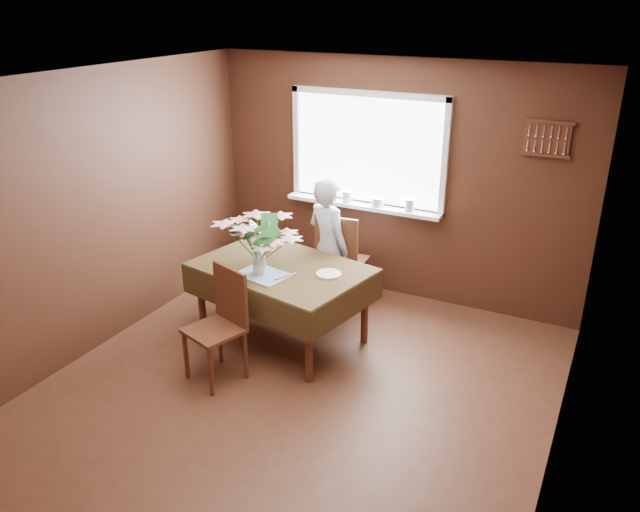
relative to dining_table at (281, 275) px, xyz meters
The scene contains 15 objects.
floor 1.17m from the dining_table, 56.68° to the right, with size 4.50×4.50×0.00m, color #482719.
ceiling 2.08m from the dining_table, 56.68° to the right, with size 4.50×4.50×0.00m, color white.
wall_back 1.64m from the dining_table, 69.64° to the left, with size 4.00×4.00×0.00m, color brown.
wall_front 3.16m from the dining_table, 80.11° to the right, with size 4.00×4.00×0.00m, color brown.
wall_left 1.78m from the dining_table, 151.02° to the right, with size 4.50×4.50×0.00m, color brown.
wall_right 2.73m from the dining_table, 17.77° to the right, with size 4.50×4.50×0.00m, color brown.
window_assembly 1.57m from the dining_table, 80.19° to the left, with size 1.72×0.20×1.22m.
spoon_rack 2.71m from the dining_table, 35.29° to the left, with size 0.44×0.05×0.33m.
dining_table is the anchor object (origin of this frame).
chair_far 0.84m from the dining_table, 74.49° to the left, with size 0.48×0.48×1.05m.
chair_near 0.79m from the dining_table, 100.07° to the right, with size 0.53×0.53×0.97m.
seated_woman 0.71m from the dining_table, 78.78° to the left, with size 0.52×0.34×1.43m, color white.
flower_bouquet 0.49m from the dining_table, 114.88° to the right, with size 0.62×0.62×0.53m.
side_plate 0.48m from the dining_table, ahead, with size 0.22×0.22×0.01m, color white.
table_knife 0.27m from the dining_table, 51.33° to the right, with size 0.02×0.23×0.00m, color silver.
Camera 1 is at (2.15, -3.69, 3.04)m, focal length 35.00 mm.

